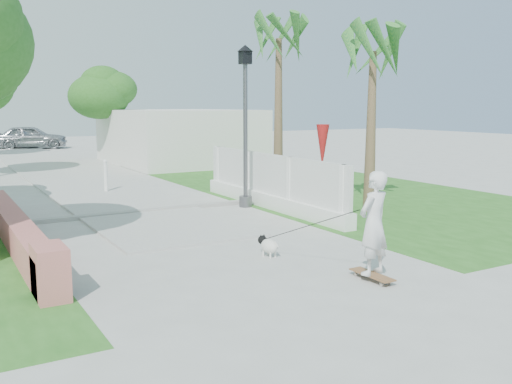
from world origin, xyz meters
TOP-DOWN VIEW (x-y plane):
  - ground at (0.00, 0.00)m, footprint 90.00×90.00m
  - path_strip at (0.00, 20.00)m, footprint 3.20×36.00m
  - curb at (0.00, 6.00)m, footprint 6.50×0.25m
  - grass_right at (7.00, 8.00)m, footprint 8.00×20.00m
  - pink_wall at (-3.30, 3.55)m, footprint 0.45×8.20m
  - lattice_fence at (3.40, 5.00)m, footprint 0.35×7.00m
  - building_right at (6.00, 18.00)m, footprint 6.00×8.00m
  - street_lamp at (2.90, 5.50)m, footprint 0.44×0.44m
  - bollard at (0.20, 10.00)m, footprint 0.14×0.14m
  - patio_umbrella at (4.80, 4.50)m, footprint 0.36×0.36m
  - tree_path_right at (3.22, 19.98)m, footprint 3.00×3.00m
  - palm_far at (4.60, 6.50)m, footprint 1.80×1.80m
  - palm_near at (5.40, 3.20)m, footprint 1.80×1.80m
  - skateboarder at (1.08, -0.70)m, footprint 1.04×2.75m
  - dog at (0.70, 0.63)m, footprint 0.32×0.58m
  - parked_car at (1.12, 31.37)m, footprint 4.81×2.91m

SIDE VIEW (x-z plane):
  - ground at x=0.00m, z-range 0.00..0.00m
  - grass_right at x=7.00m, z-range 0.00..0.01m
  - path_strip at x=0.00m, z-range 0.00..0.06m
  - curb at x=0.00m, z-range 0.00..0.10m
  - dog at x=0.70m, z-range 0.02..0.42m
  - pink_wall at x=-3.30m, z-range -0.09..0.71m
  - lattice_fence at x=3.40m, z-range -0.21..1.29m
  - bollard at x=0.20m, z-range 0.04..1.13m
  - parked_car at x=1.12m, z-range 0.00..1.53m
  - skateboarder at x=1.08m, z-range -0.10..1.70m
  - building_right at x=6.00m, z-range 0.00..2.60m
  - patio_umbrella at x=4.80m, z-range 0.54..2.84m
  - street_lamp at x=2.90m, z-range 0.21..4.65m
  - tree_path_right at x=3.22m, z-range 1.10..5.89m
  - palm_near at x=5.40m, z-range 1.60..6.30m
  - palm_far at x=4.60m, z-range 1.83..7.13m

